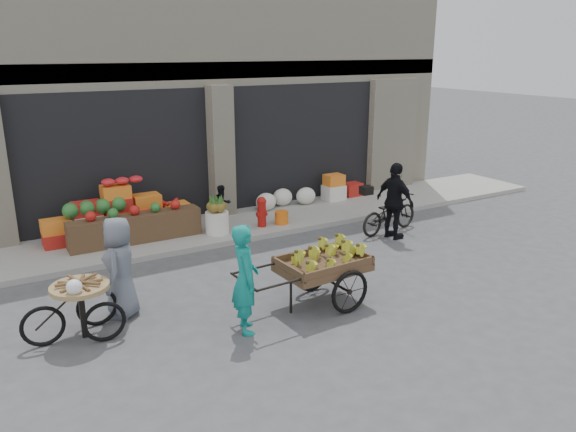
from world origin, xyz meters
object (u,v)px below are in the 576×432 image
banana_cart (320,263)px  bicycle (389,213)px  cyclist (395,201)px  pineapple_bin (217,223)px  seated_person (222,205)px  orange_bucket (282,218)px  vendor_woman (245,279)px  fire_hydrant (262,210)px  vendor_grey (120,267)px  tricycle_cart (81,302)px

banana_cart → bicycle: banana_cart is taller
banana_cart → cyclist: (3.31, 2.03, 0.12)m
pineapple_bin → bicycle: bicycle is taller
seated_person → bicycle: size_ratio=0.54×
pineapple_bin → bicycle: size_ratio=0.30×
orange_bucket → vendor_woman: vendor_woman is taller
orange_bucket → banana_cart: bearing=-110.8°
seated_person → cyclist: 3.98m
banana_cart → fire_hydrant: bearing=72.9°
pineapple_bin → vendor_grey: bearing=-135.7°
banana_cart → bicycle: 4.28m
tricycle_cart → banana_cart: bearing=-11.4°
banana_cart → vendor_grey: size_ratio=1.53×
pineapple_bin → cyclist: cyclist is taller
fire_hydrant → banana_cart: banana_cart is taller
bicycle → vendor_woman: bearing=109.5°
banana_cart → vendor_woman: 1.47m
fire_hydrant → bicycle: bearing=-31.1°
pineapple_bin → seated_person: seated_person is taller
tricycle_cart → cyclist: cyclist is taller
vendor_woman → tricycle_cart: 2.41m
orange_bucket → seated_person: bearing=149.7°
pineapple_bin → vendor_grey: (-2.81, -2.74, 0.45)m
seated_person → banana_cart: seated_person is taller
fire_hydrant → pineapple_bin: bearing=177.4°
vendor_woman → vendor_grey: (-1.47, 1.45, -0.02)m
pineapple_bin → fire_hydrant: bearing=-2.6°
orange_bucket → vendor_woman: 5.07m
seated_person → bicycle: 3.89m
orange_bucket → seated_person: seated_person is taller
banana_cart → cyclist: cyclist is taller
vendor_woman → cyclist: bearing=-49.3°
fire_hydrant → vendor_grey: vendor_grey is taller
pineapple_bin → banana_cart: size_ratio=0.21×
tricycle_cart → vendor_woman: bearing=-23.6°
fire_hydrant → seated_person: seated_person is taller
pineapple_bin → vendor_woman: bearing=-107.7°
seated_person → tricycle_cart: seated_person is taller
seated_person → vendor_woman: size_ratio=0.55×
fire_hydrant → banana_cart: 4.08m
banana_cart → cyclist: 3.88m
fire_hydrant → vendor_woman: size_ratio=0.42×
vendor_woman → tricycle_cart: (-2.17, 1.02, -0.28)m
fire_hydrant → cyclist: (2.33, -1.93, 0.36)m
pineapple_bin → vendor_woman: vendor_woman is taller
orange_bucket → bicycle: bearing=-36.1°
orange_bucket → banana_cart: size_ratio=0.13×
orange_bucket → tricycle_cart: bearing=-149.0°
banana_cart → bicycle: bearing=31.5°
fire_hydrant → tricycle_cart: tricycle_cart is taller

